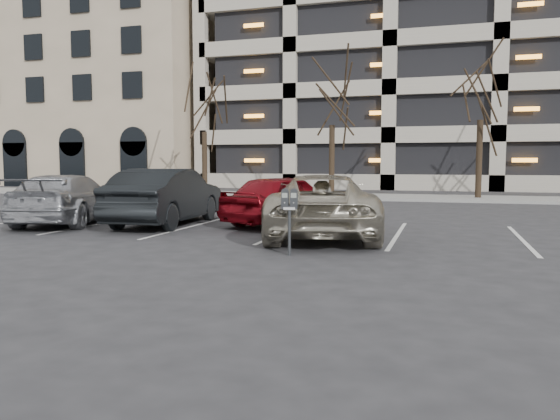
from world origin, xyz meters
name	(u,v)px	position (x,y,z in m)	size (l,w,h in m)	color
ground	(321,246)	(0.00, 0.00, 0.00)	(140.00, 140.00, 0.00)	#28282B
sidewalk	(392,197)	(0.00, 16.00, 0.06)	(80.00, 4.00, 0.12)	gray
stall_lines	(288,231)	(-1.40, 2.30, 0.01)	(16.90, 5.20, 0.00)	silver
office_building	(81,96)	(-28.00, 29.92, 7.49)	(26.00, 16.20, 15.00)	gray
tree_a	(204,93)	(-10.00, 16.00, 5.47)	(3.33, 3.33, 7.57)	black
tree_b	(332,81)	(-3.00, 16.00, 5.83)	(3.55, 3.55, 8.07)	black
tree_c	(482,70)	(4.00, 16.00, 6.00)	(3.65, 3.65, 8.30)	black
parking_meter	(289,205)	(-0.33, -1.30, 0.96)	(0.34, 0.17, 1.25)	black
suv_silver	(322,205)	(-0.33, 1.55, 0.74)	(3.58, 5.74, 1.49)	#B8B19D
car_red	(285,199)	(-1.87, 3.64, 0.72)	(1.70, 4.22, 1.44)	maroon
car_dark	(167,197)	(-5.08, 2.68, 0.80)	(1.69, 4.83, 1.59)	black
car_silver	(68,199)	(-7.93, 2.07, 0.71)	(1.99, 4.89, 1.42)	#9C9FA4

